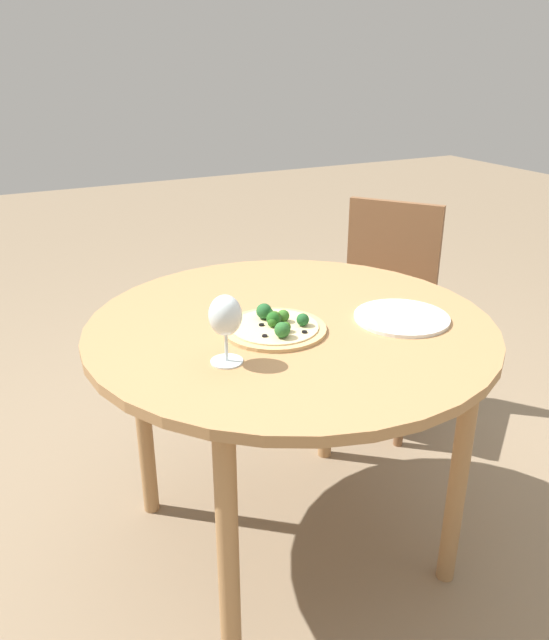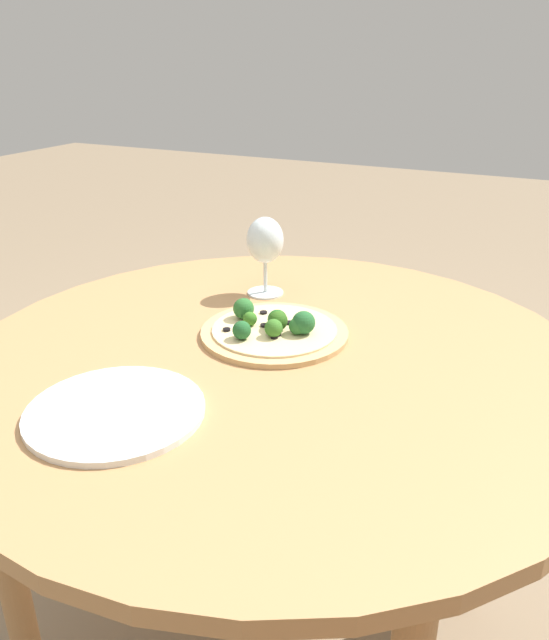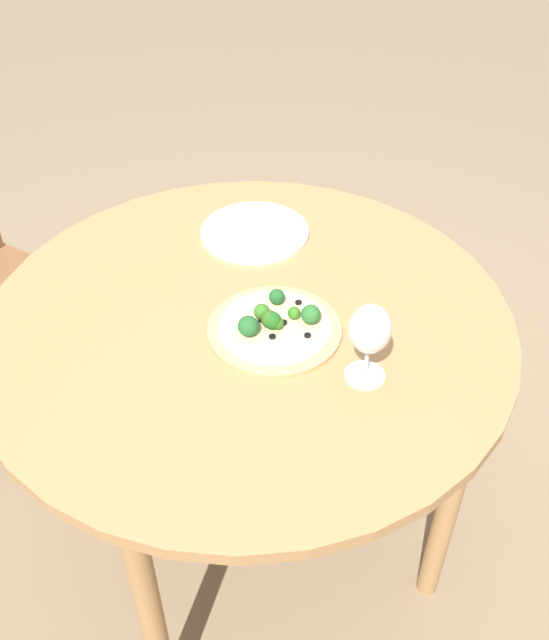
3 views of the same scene
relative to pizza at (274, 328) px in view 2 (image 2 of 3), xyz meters
name	(u,v)px [view 2 (image 2 of 3)]	position (x,y,z in m)	size (l,w,h in m)	color
dining_table	(275,394)	(0.03, -0.06, -0.10)	(1.09, 1.09, 0.75)	#A87A4C
pizza	(274,328)	(0.00, 0.00, 0.00)	(0.27, 0.27, 0.06)	tan
wine_glass	(265,242)	(-0.11, 0.18, 0.10)	(0.08, 0.08, 0.17)	silver
plate_near	(115,411)	(-0.09, -0.34, -0.01)	(0.26, 0.26, 0.01)	silver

